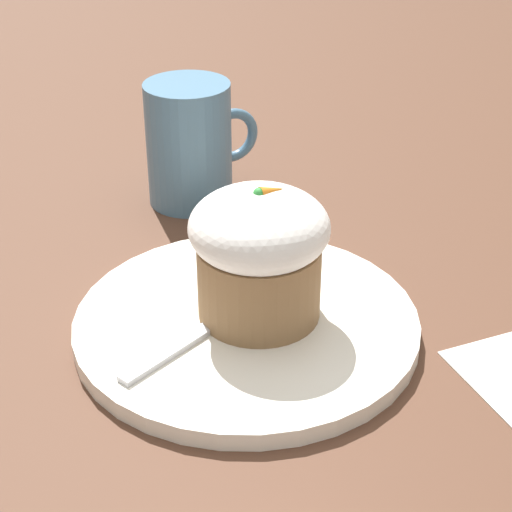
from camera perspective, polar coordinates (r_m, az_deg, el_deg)
ground_plane at (r=0.59m, az=-0.64°, el=-5.07°), size 4.00×4.00×0.00m
dessert_plate at (r=0.59m, az=-0.64°, el=-4.57°), size 0.24×0.24×0.01m
carrot_cake at (r=0.56m, az=0.00°, el=0.48°), size 0.09×0.09×0.10m
spoon at (r=0.58m, az=-1.80°, el=-3.82°), size 0.13×0.07×0.01m
coffee_cup at (r=0.74m, az=-4.39°, el=7.49°), size 0.10×0.07×0.11m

